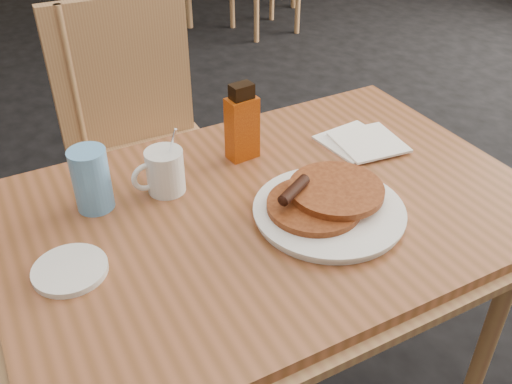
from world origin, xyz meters
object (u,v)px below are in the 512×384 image
Objects in this scene: main_table at (271,221)px; blue_tumbler at (91,180)px; syrup_bottle at (242,125)px; pancake_plate at (327,206)px; chair_main_far at (140,128)px; coffee_mug at (164,171)px.

main_table is 0.38m from blue_tumbler.
main_table is 6.41× the size of syrup_bottle.
main_table is at bearing 132.46° from pancake_plate.
main_table is 1.22× the size of chair_main_far.
pancake_plate is 1.67× the size of syrup_bottle.
coffee_mug is (-0.17, 0.16, 0.09)m from main_table.
coffee_mug reaches higher than pancake_plate.
blue_tumbler is at bearing 164.49° from coffee_mug.
pancake_plate is at bearing -85.28° from syrup_bottle.
syrup_bottle is 1.37× the size of blue_tumbler.
main_table is 7.78× the size of coffee_mug.
chair_main_far reaches higher than coffee_mug.
syrup_bottle reaches higher than main_table.
syrup_bottle reaches higher than blue_tumbler.
blue_tumbler is (-0.15, 0.02, 0.02)m from coffee_mug.
syrup_bottle is at bearing -79.27° from chair_main_far.
main_table is 8.79× the size of blue_tumbler.
blue_tumbler reaches higher than pancake_plate.
syrup_bottle reaches higher than coffee_mug.
chair_main_far is 0.87m from pancake_plate.
chair_main_far is at bearing 93.43° from syrup_bottle.
syrup_bottle is 0.36m from blue_tumbler.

